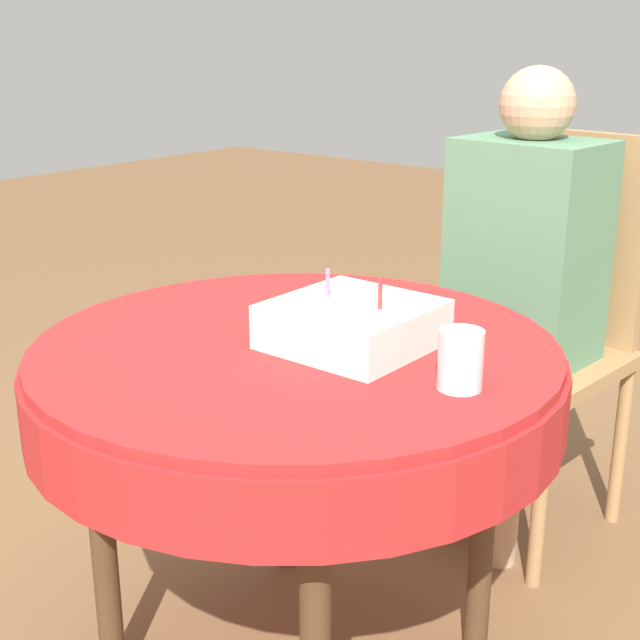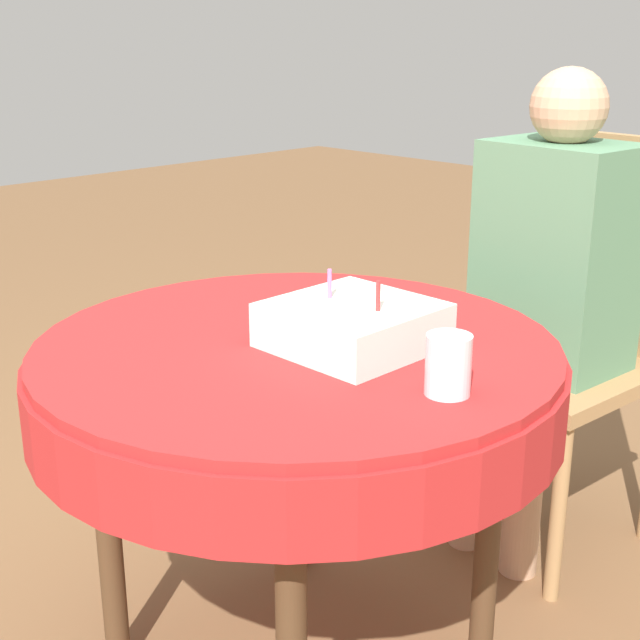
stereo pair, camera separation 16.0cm
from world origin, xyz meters
TOP-DOWN VIEW (x-y plane):
  - dining_table at (0.00, 0.00)m, footprint 0.99×0.99m
  - chair at (0.07, 0.87)m, footprint 0.49×0.49m
  - person at (0.07, 0.76)m, footprint 0.35×0.36m
  - birthday_cake at (0.09, 0.05)m, footprint 0.26×0.26m
  - drinking_glass at (0.35, -0.00)m, footprint 0.07×0.07m

SIDE VIEW (x-z plane):
  - chair at x=0.07m, z-range 0.03..1.05m
  - dining_table at x=0.00m, z-range 0.27..0.98m
  - person at x=0.07m, z-range 0.12..1.30m
  - birthday_cake at x=0.09m, z-range 0.68..0.82m
  - drinking_glass at x=0.35m, z-range 0.71..0.81m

